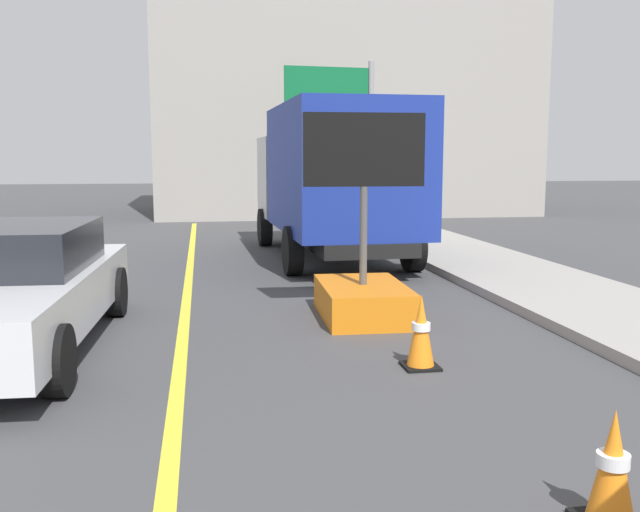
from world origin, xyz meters
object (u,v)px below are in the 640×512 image
highway_guide_sign (346,114)px  traffic_cone_near_sign (613,469)px  box_truck (333,177)px  traffic_cone_mid_lane (421,332)px  pickup_car (4,288)px  arrow_board_trailer (363,282)px

highway_guide_sign → traffic_cone_near_sign: (-2.06, -17.68, -3.08)m
box_truck → traffic_cone_mid_lane: 7.89m
traffic_cone_near_sign → traffic_cone_mid_lane: traffic_cone_mid_lane is taller
pickup_car → box_truck: bearing=52.4°
box_truck → highway_guide_sign: highway_guide_sign is taller
traffic_cone_mid_lane → highway_guide_sign: bearing=81.4°
highway_guide_sign → traffic_cone_mid_lane: size_ratio=6.58×
pickup_car → traffic_cone_near_sign: size_ratio=7.10×
box_truck → traffic_cone_near_sign: bearing=-92.0°
box_truck → highway_guide_sign: (1.68, 6.77, 1.69)m
arrow_board_trailer → box_truck: size_ratio=0.39×
arrow_board_trailer → pickup_car: 4.37m
traffic_cone_mid_lane → pickup_car: bearing=161.8°
pickup_car → highway_guide_sign: (6.55, 13.10, 2.72)m
pickup_car → highway_guide_sign: 14.89m
arrow_board_trailer → traffic_cone_near_sign: bearing=-87.8°
box_truck → highway_guide_sign: 7.18m
box_truck → traffic_cone_mid_lane: box_truck is taller
box_truck → pickup_car: (-4.87, -6.32, -1.03)m
highway_guide_sign → traffic_cone_near_sign: size_ratio=7.10×
box_truck → highway_guide_sign: size_ratio=1.38×
arrow_board_trailer → box_truck: 5.61m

